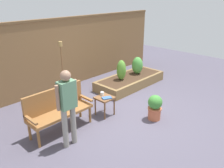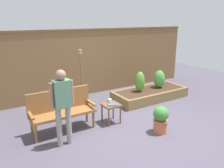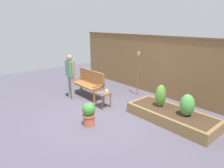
# 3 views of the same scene
# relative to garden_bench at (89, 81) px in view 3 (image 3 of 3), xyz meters

# --- Properties ---
(ground_plane) EXTENTS (14.00, 14.00, 0.00)m
(ground_plane) POSITION_rel_garden_bench_xyz_m (1.51, -0.58, -0.54)
(ground_plane) COLOR #514C5B
(fence_back) EXTENTS (8.40, 0.14, 2.16)m
(fence_back) POSITION_rel_garden_bench_xyz_m (1.51, 2.02, 0.55)
(fence_back) COLOR brown
(fence_back) RESTS_ON ground_plane
(garden_bench) EXTENTS (1.44, 0.48, 0.94)m
(garden_bench) POSITION_rel_garden_bench_xyz_m (0.00, 0.00, 0.00)
(garden_bench) COLOR #936033
(garden_bench) RESTS_ON ground_plane
(side_table) EXTENTS (0.40, 0.40, 0.48)m
(side_table) POSITION_rel_garden_bench_xyz_m (1.15, -0.27, -0.15)
(side_table) COLOR brown
(side_table) RESTS_ON ground_plane
(cup_on_table) EXTENTS (0.12, 0.09, 0.09)m
(cup_on_table) POSITION_rel_garden_bench_xyz_m (1.19, -0.15, -0.02)
(cup_on_table) COLOR white
(cup_on_table) RESTS_ON side_table
(book_on_table) EXTENTS (0.26, 0.22, 0.03)m
(book_on_table) POSITION_rel_garden_bench_xyz_m (1.13, -0.36, -0.05)
(book_on_table) COLOR #38609E
(book_on_table) RESTS_ON side_table
(potted_boxwood) EXTENTS (0.34, 0.34, 0.62)m
(potted_boxwood) POSITION_rel_garden_bench_xyz_m (1.82, -1.28, -0.22)
(potted_boxwood) COLOR #C66642
(potted_boxwood) RESTS_ON ground_plane
(raised_planter_bed) EXTENTS (2.40, 1.00, 0.30)m
(raised_planter_bed) POSITION_rel_garden_bench_xyz_m (3.10, 0.54, -0.39)
(raised_planter_bed) COLOR olive
(raised_planter_bed) RESTS_ON ground_plane
(shrub_near_bench) EXTENTS (0.29, 0.29, 0.63)m
(shrub_near_bench) POSITION_rel_garden_bench_xyz_m (2.69, 0.56, 0.07)
(shrub_near_bench) COLOR brown
(shrub_near_bench) RESTS_ON raised_planter_bed
(shrub_far_corner) EXTENTS (0.36, 0.36, 0.57)m
(shrub_far_corner) POSITION_rel_garden_bench_xyz_m (3.49, 0.56, 0.04)
(shrub_far_corner) COLOR brown
(shrub_far_corner) RESTS_ON raised_planter_bed
(tiki_torch) EXTENTS (0.10, 0.10, 1.61)m
(tiki_torch) POSITION_rel_garden_bench_xyz_m (1.11, 1.37, 0.57)
(tiki_torch) COLOR brown
(tiki_torch) RESTS_ON ground_plane
(person_by_bench) EXTENTS (0.47, 0.20, 1.56)m
(person_by_bench) POSITION_rel_garden_bench_xyz_m (-0.18, -0.63, 0.39)
(person_by_bench) COLOR gray
(person_by_bench) RESTS_ON ground_plane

